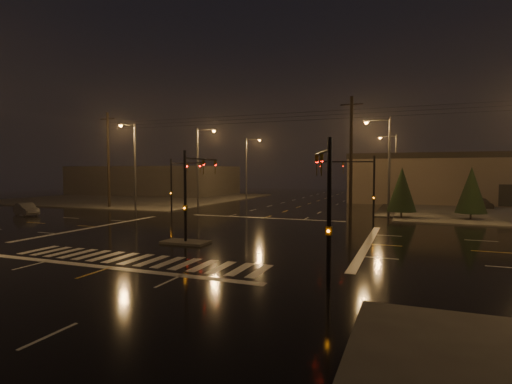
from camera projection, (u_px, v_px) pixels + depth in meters
ground at (214, 234)px, 29.51m from camera, size 140.00×140.00×0.00m
sidewalk_nw at (138, 198)px, 68.25m from camera, size 36.00×36.00×0.12m
median_island at (186, 242)px, 25.78m from camera, size 3.00×1.60×0.15m
crosswalk at (136, 259)px, 21.13m from camera, size 15.00×2.60×0.01m
stop_bar_near at (110, 268)px, 19.26m from camera, size 16.00×0.50×0.01m
stop_bar_far at (265, 218)px, 39.76m from camera, size 16.00×0.50×0.01m
commercial_block at (155, 180)px, 81.08m from camera, size 30.00×18.00×5.60m
signal_mast_median at (192, 185)px, 26.45m from camera, size 0.25×4.59×6.00m
signal_mast_ne at (362, 181)px, 35.34m from camera, size 4.84×1.86×6.00m
signal_mast_nw at (177, 179)px, 42.17m from camera, size 4.84×1.86×6.00m
signal_mast_se at (326, 194)px, 16.55m from camera, size 1.55×3.87×6.00m
streetlight_1 at (200, 162)px, 50.00m from camera, size 2.77×0.32×10.00m
streetlight_2 at (248, 164)px, 64.90m from camera, size 2.77×0.32×10.00m
streetlight_3 at (386, 160)px, 40.09m from camera, size 2.77×0.32×10.00m
streetlight_4 at (394, 163)px, 58.72m from camera, size 2.77×0.32×10.00m
streetlight_5 at (133, 161)px, 45.38m from camera, size 0.32×2.77×10.00m
utility_pole_0 at (108, 160)px, 50.15m from camera, size 2.20×0.32×12.00m
utility_pole_1 at (351, 156)px, 39.35m from camera, size 2.20×0.32×12.00m
conifer_0 at (402, 189)px, 39.22m from camera, size 2.79×2.79×5.05m
conifer_1 at (471, 190)px, 37.68m from camera, size 2.81×2.81×5.08m
car_parked at (481, 203)px, 49.51m from camera, size 2.62×4.46×1.43m
car_crossing at (26, 209)px, 42.14m from camera, size 4.13×2.60×1.29m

